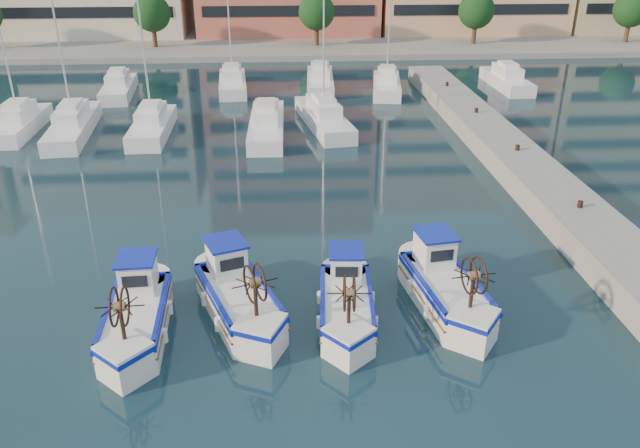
{
  "coord_description": "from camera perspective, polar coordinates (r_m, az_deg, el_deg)",
  "views": [
    {
      "loc": [
        -0.23,
        -18.73,
        12.46
      ],
      "look_at": [
        1.24,
        4.36,
        1.5
      ],
      "focal_mm": 35.0,
      "sensor_mm": 36.0,
      "label": 1
    }
  ],
  "objects": [
    {
      "name": "ground",
      "position": [
        22.5,
        -2.47,
        -8.31
      ],
      "size": [
        300.0,
        300.0,
        0.0
      ],
      "primitive_type": "plane",
      "color": "#1B3B48",
      "rests_on": "ground"
    },
    {
      "name": "yacht_marina",
      "position": [
        48.57,
        -6.44,
        10.97
      ],
      "size": [
        39.66,
        22.82,
        11.5
      ],
      "color": "white",
      "rests_on": "ground"
    },
    {
      "name": "fishing_boat_d",
      "position": [
        23.02,
        11.29,
        -5.52
      ],
      "size": [
        2.67,
        5.01,
        3.05
      ],
      "rotation": [
        0.0,
        0.0,
        0.15
      ],
      "color": "white",
      "rests_on": "ground"
    },
    {
      "name": "quay",
      "position": [
        32.1,
        21.01,
        1.9
      ],
      "size": [
        3.0,
        60.0,
        1.2
      ],
      "primitive_type": "cube",
      "color": "gray",
      "rests_on": "ground"
    },
    {
      "name": "fishing_boat_a",
      "position": [
        22.01,
        -16.43,
        -7.76
      ],
      "size": [
        2.15,
        4.8,
        2.96
      ],
      "rotation": [
        0.0,
        0.0,
        0.05
      ],
      "color": "white",
      "rests_on": "ground"
    },
    {
      "name": "fishing_boat_b",
      "position": [
        22.25,
        -7.56,
        -6.38
      ],
      "size": [
        3.52,
        5.06,
        3.05
      ],
      "rotation": [
        0.0,
        0.0,
        0.36
      ],
      "color": "white",
      "rests_on": "ground"
    },
    {
      "name": "fishing_boat_c",
      "position": [
        21.89,
        2.43,
        -6.96
      ],
      "size": [
        2.12,
        4.54,
        2.79
      ],
      "rotation": [
        0.0,
        0.0,
        -0.07
      ],
      "color": "white",
      "rests_on": "ground"
    }
  ]
}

